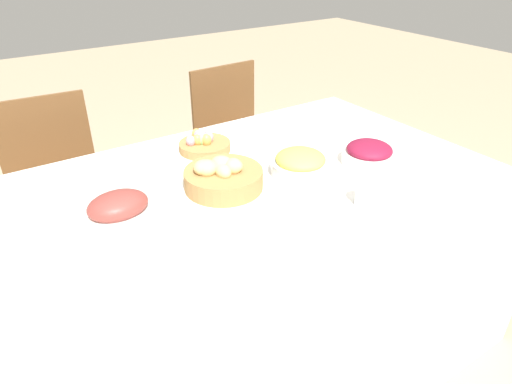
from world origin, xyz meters
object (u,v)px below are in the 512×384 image
(chair_far_right, at_px, (237,140))
(beet_salad_bowl, at_px, (369,154))
(pineapple_bowl, at_px, (300,164))
(egg_basket, at_px, (204,144))
(dinner_plate, at_px, (336,250))
(drinking_cup, at_px, (367,194))
(ham_platter, at_px, (118,207))
(fork, at_px, (296,269))
(knife, at_px, (372,235))
(butter_dish, at_px, (226,246))
(chair_far_left, at_px, (58,186))
(bread_basket, at_px, (223,176))
(spoon, at_px, (379,231))

(chair_far_right, height_order, beet_salad_bowl, chair_far_right)
(pineapple_bowl, bearing_deg, beet_salad_bowl, -14.67)
(egg_basket, distance_m, dinner_plate, 0.80)
(beet_salad_bowl, relative_size, pineapple_bowl, 0.96)
(chair_far_right, distance_m, drinking_cup, 1.28)
(ham_platter, bearing_deg, fork, -60.45)
(pineapple_bowl, bearing_deg, knife, -98.73)
(egg_basket, height_order, dinner_plate, egg_basket)
(pineapple_bowl, relative_size, butter_dish, 1.52)
(chair_far_left, relative_size, beet_salad_bowl, 4.36)
(bread_basket, relative_size, egg_basket, 1.31)
(spoon, xyz_separation_m, butter_dish, (-0.42, 0.17, 0.01))
(egg_basket, xyz_separation_m, pineapple_bowl, (0.19, -0.38, 0.02))
(bread_basket, distance_m, fork, 0.49)
(chair_far_right, relative_size, fork, 4.99)
(chair_far_left, relative_size, ham_platter, 3.00)
(chair_far_right, relative_size, beet_salad_bowl, 4.36)
(egg_basket, distance_m, ham_platter, 0.53)
(beet_salad_bowl, distance_m, drinking_cup, 0.32)
(chair_far_right, relative_size, spoon, 4.99)
(egg_basket, height_order, spoon, egg_basket)
(pineapple_bowl, bearing_deg, dinner_plate, -116.03)
(drinking_cup, relative_size, butter_dish, 0.57)
(beet_salad_bowl, height_order, butter_dish, beet_salad_bowl)
(spoon, distance_m, butter_dish, 0.46)
(chair_far_left, height_order, ham_platter, chair_far_left)
(chair_far_left, bearing_deg, ham_platter, -83.15)
(chair_far_right, xyz_separation_m, drinking_cup, (-0.25, -1.22, 0.31))
(egg_basket, bearing_deg, knife, -80.97)
(chair_far_right, bearing_deg, drinking_cup, -105.31)
(ham_platter, bearing_deg, egg_basket, 31.82)
(chair_far_left, xyz_separation_m, ham_platter, (0.05, -0.83, 0.30))
(fork, xyz_separation_m, drinking_cup, (0.39, 0.13, 0.04))
(chair_far_left, xyz_separation_m, spoon, (0.66, -1.35, 0.27))
(fork, xyz_separation_m, spoon, (0.31, 0.00, 0.00))
(chair_far_right, xyz_separation_m, pineapple_bowl, (-0.30, -0.93, 0.31))
(chair_far_left, relative_size, pineapple_bowl, 4.17)
(chair_far_left, distance_m, beet_salad_bowl, 1.43)
(chair_far_right, height_order, bread_basket, chair_far_right)
(chair_far_right, xyz_separation_m, beet_salad_bowl, (-0.02, -1.00, 0.31))
(bread_basket, bearing_deg, dinner_plate, -80.66)
(ham_platter, distance_m, drinking_cup, 0.79)
(chair_far_right, xyz_separation_m, butter_dish, (-0.76, -1.18, 0.29))
(ham_platter, distance_m, dinner_plate, 0.68)
(chair_far_left, height_order, spoon, chair_far_left)
(knife, bearing_deg, chair_far_left, 112.43)
(dinner_plate, height_order, fork, dinner_plate)
(butter_dish, bearing_deg, ham_platter, 117.52)
(beet_salad_bowl, distance_m, butter_dish, 0.76)
(chair_far_right, bearing_deg, fork, -119.06)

